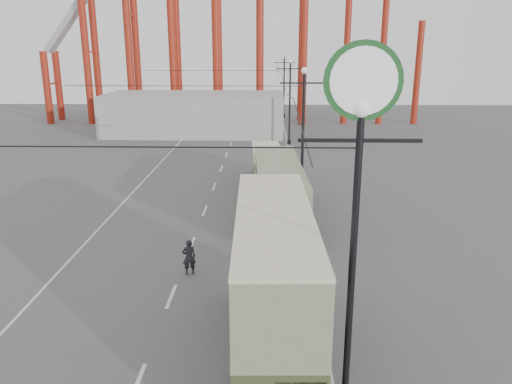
{
  "coord_description": "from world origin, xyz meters",
  "views": [
    {
      "loc": [
        3.24,
        -15.77,
        10.63
      ],
      "look_at": [
        2.59,
        10.31,
        3.0
      ],
      "focal_mm": 35.0,
      "sensor_mm": 36.0,
      "label": 1
    }
  ],
  "objects_px": {
    "double_decker_bus": "(274,277)",
    "single_decker_green": "(279,188)",
    "lamp_post_near": "(359,157)",
    "single_decker_cream": "(267,166)",
    "pedestrian": "(189,257)"
  },
  "relations": [
    {
      "from": "pedestrian",
      "to": "single_decker_cream",
      "type": "bearing_deg",
      "value": -119.64
    },
    {
      "from": "double_decker_bus",
      "to": "pedestrian",
      "type": "distance_m",
      "value": 7.85
    },
    {
      "from": "single_decker_green",
      "to": "double_decker_bus",
      "type": "bearing_deg",
      "value": -94.1
    },
    {
      "from": "double_decker_bus",
      "to": "pedestrian",
      "type": "relative_size",
      "value": 5.67
    },
    {
      "from": "lamp_post_near",
      "to": "single_decker_green",
      "type": "xyz_separation_m",
      "value": [
        -1.67,
        17.92,
        -5.9
      ]
    },
    {
      "from": "single_decker_green",
      "to": "single_decker_cream",
      "type": "relative_size",
      "value": 1.37
    },
    {
      "from": "single_decker_cream",
      "to": "pedestrian",
      "type": "bearing_deg",
      "value": -105.51
    },
    {
      "from": "lamp_post_near",
      "to": "single_decker_cream",
      "type": "height_order",
      "value": "lamp_post_near"
    },
    {
      "from": "single_decker_cream",
      "to": "double_decker_bus",
      "type": "bearing_deg",
      "value": -91.89
    },
    {
      "from": "single_decker_green",
      "to": "single_decker_cream",
      "type": "distance_m",
      "value": 7.61
    },
    {
      "from": "lamp_post_near",
      "to": "pedestrian",
      "type": "bearing_deg",
      "value": 123.47
    },
    {
      "from": "double_decker_bus",
      "to": "single_decker_green",
      "type": "height_order",
      "value": "double_decker_bus"
    },
    {
      "from": "double_decker_bus",
      "to": "single_decker_cream",
      "type": "height_order",
      "value": "double_decker_bus"
    },
    {
      "from": "single_decker_green",
      "to": "pedestrian",
      "type": "relative_size",
      "value": 6.95
    },
    {
      "from": "pedestrian",
      "to": "double_decker_bus",
      "type": "bearing_deg",
      "value": 105.19
    }
  ]
}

